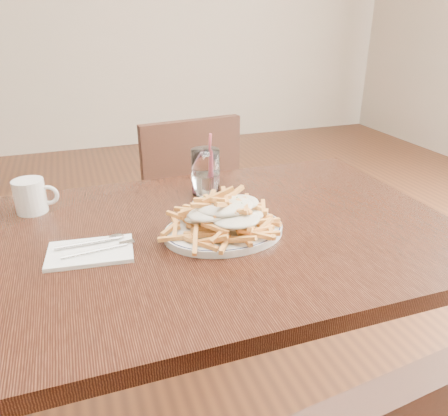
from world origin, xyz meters
name	(u,v)px	position (x,y,z in m)	size (l,w,h in m)	color
table	(216,256)	(0.00, 0.00, 0.67)	(1.20, 0.80, 0.75)	black
chair_far	(184,203)	(0.11, 0.75, 0.49)	(0.45, 0.45, 0.87)	black
fries_plate	(224,231)	(0.01, -0.04, 0.76)	(0.34, 0.31, 0.02)	silver
loaded_fries	(224,211)	(0.01, -0.04, 0.81)	(0.30, 0.26, 0.08)	gold
napkin	(90,252)	(-0.30, -0.03, 0.75)	(0.19, 0.12, 0.01)	white
cutlery	(90,248)	(-0.30, -0.02, 0.76)	(0.18, 0.08, 0.01)	silver
water_glass	(206,175)	(0.05, 0.23, 0.81)	(0.08, 0.08, 0.18)	white
coffee_mug	(31,196)	(-0.43, 0.26, 0.80)	(0.11, 0.08, 0.09)	silver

